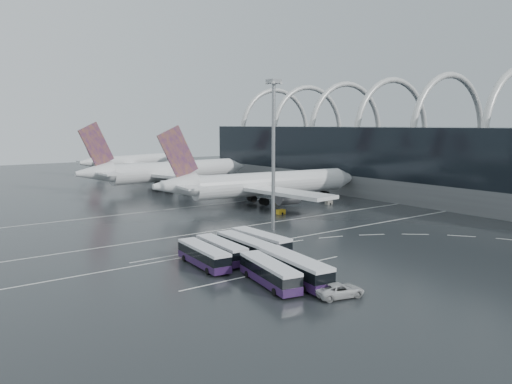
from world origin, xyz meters
TOP-DOWN VIEW (x-y plane):
  - ground at (0.00, 0.00)m, footprint 420.00×420.00m
  - terminal at (61.56, 19.84)m, footprint 42.00×160.00m
  - lane_marking_near at (0.00, -2.00)m, footprint 120.00×0.25m
  - lane_marking_mid at (0.00, 12.00)m, footprint 120.00×0.25m
  - lane_marking_far at (0.00, 40.00)m, footprint 120.00×0.25m
  - bus_bay_line_south at (-24.00, -16.00)m, footprint 28.00×0.25m
  - bus_bay_line_north at (-24.00, 0.00)m, footprint 28.00×0.25m
  - airliner_main at (11.79, 32.94)m, footprint 60.92×53.10m
  - airliner_gate_b at (6.13, 76.90)m, footprint 62.06×55.67m
  - airliner_gate_c at (17.04, 133.71)m, footprint 51.80×47.19m
  - bus_row_near_a at (-29.79, -8.16)m, footprint 3.75×12.60m
  - bus_row_near_b at (-25.87, -6.82)m, footprint 3.55×12.25m
  - bus_row_near_c at (-21.91, -7.50)m, footprint 3.41×12.81m
  - bus_row_near_d at (-17.99, -6.46)m, footprint 3.23×12.88m
  - bus_row_far_a at (-27.25, -20.73)m, footprint 5.05×12.86m
  - bus_row_far_b at (-23.66, -21.58)m, footprint 4.78×14.08m
  - van_curve_a at (-23.20, -29.45)m, footprint 6.70×4.27m
  - floodlight_mast at (-5.47, 6.13)m, footprint 2.25×2.25m
  - gse_cart_belly_c at (6.65, 18.58)m, footprint 1.97×1.16m
  - gse_cart_belly_d at (25.76, 22.18)m, footprint 1.88×1.11m
  - gse_cart_belly_e at (19.87, 35.73)m, footprint 2.01×1.19m

SIDE VIEW (x-z plane):
  - ground at x=0.00m, z-range 0.00..0.00m
  - lane_marking_near at x=0.00m, z-range 0.00..0.01m
  - lane_marking_mid at x=0.00m, z-range 0.00..0.01m
  - lane_marking_far at x=0.00m, z-range 0.00..0.01m
  - bus_bay_line_south at x=-24.00m, z-range 0.00..0.01m
  - bus_bay_line_north at x=-24.00m, z-range 0.00..0.01m
  - gse_cart_belly_d at x=25.76m, z-range 0.00..1.03m
  - gse_cart_belly_c at x=6.65m, z-range 0.00..1.07m
  - gse_cart_belly_e at x=19.87m, z-range 0.00..1.09m
  - van_curve_a at x=-23.20m, z-range 0.00..1.72m
  - bus_row_near_b at x=-25.87m, z-range 0.15..3.12m
  - bus_row_near_a at x=-29.79m, z-range 0.15..3.21m
  - bus_row_far_a at x=-27.25m, z-range 0.15..3.24m
  - bus_row_near_c at x=-21.91m, z-range 0.15..3.28m
  - bus_row_near_d at x=-17.99m, z-range 0.16..3.32m
  - bus_row_far_b at x=-23.66m, z-range 0.17..3.57m
  - airliner_gate_c at x=17.04m, z-range -4.73..14.20m
  - airliner_main at x=11.79m, z-range -5.15..15.47m
  - airliner_gate_b at x=6.13m, z-range -5.38..16.16m
  - terminal at x=61.56m, z-range -6.58..28.32m
  - floodlight_mast at x=-5.47m, z-range 3.79..33.16m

